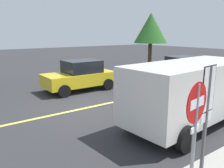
{
  "coord_description": "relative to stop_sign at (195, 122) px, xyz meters",
  "views": [
    {
      "loc": [
        -4.97,
        -8.36,
        3.17
      ],
      "look_at": [
        0.45,
        -0.93,
        1.14
      ],
      "focal_mm": 37.37,
      "sensor_mm": 36.0,
      "label": 1
    }
  ],
  "objects": [
    {
      "name": "ground_plane",
      "position": [
        1.43,
        6.06,
        -1.6
      ],
      "size": [
        80.0,
        80.0,
        0.0
      ],
      "primitive_type": "plane",
      "color": "#2D2D30"
    },
    {
      "name": "lane_marking_centre",
      "position": [
        4.43,
        6.06,
        -1.59
      ],
      "size": [
        28.0,
        0.16,
        0.01
      ],
      "primitive_type": "cube",
      "color": "#E0D14C"
    },
    {
      "name": "stop_sign",
      "position": [
        0.0,
        0.0,
        0.0
      ],
      "size": [
        0.75,
        0.15,
        2.34
      ],
      "color": "gray",
      "rests_on": "ground_plane"
    },
    {
      "name": "speed_limit_sign",
      "position": [
        0.85,
        0.31,
        0.17
      ],
      "size": [
        0.54,
        0.08,
        2.52
      ],
      "color": "#4C4C51",
      "rests_on": "ground_plane"
    },
    {
      "name": "white_van",
      "position": [
        3.14,
        2.33,
        -0.33
      ],
      "size": [
        5.32,
        2.54,
        2.2
      ],
      "color": "silver",
      "rests_on": "ground_plane"
    },
    {
      "name": "car_green_far_lane",
      "position": [
        9.55,
        7.63,
        -0.8
      ],
      "size": [
        4.14,
        2.46,
        1.59
      ],
      "color": "#236B3D",
      "rests_on": "ground_plane"
    },
    {
      "name": "car_yellow_near_curb",
      "position": [
        2.55,
        9.08,
        -0.77
      ],
      "size": [
        3.92,
        2.04,
        1.67
      ],
      "color": "gold",
      "rests_on": "ground_plane"
    },
    {
      "name": "tree_centre_verge",
      "position": [
        12.14,
        13.2,
        1.96
      ],
      "size": [
        3.03,
        3.03,
        4.93
      ],
      "color": "#513823",
      "rests_on": "ground_plane"
    }
  ]
}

